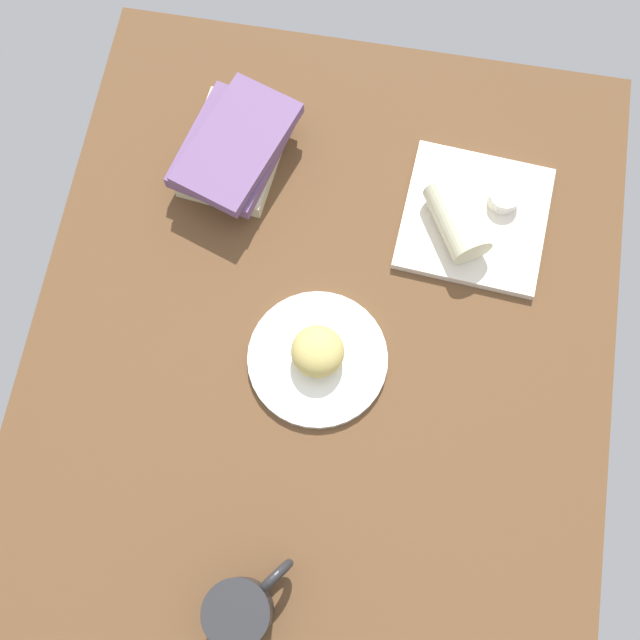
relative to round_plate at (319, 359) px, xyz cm
name	(u,v)px	position (x,y,z in cm)	size (l,w,h in cm)	color
dining_table	(321,344)	(-3.13, -0.22, -2.70)	(110.00, 90.00, 4.00)	brown
round_plate	(319,359)	(0.00, 0.00, 0.00)	(21.41, 21.41, 1.40)	white
scone_pastry	(315,351)	(-0.17, -0.62, 3.69)	(8.04, 7.95, 5.98)	tan
square_plate	(474,218)	(-27.30, 20.85, 0.10)	(22.70, 22.70, 1.60)	silver
sauce_cup	(504,198)	(-30.54, 24.79, 2.31)	(4.90, 4.90, 2.63)	silver
breakfast_wrap	(457,219)	(-24.70, 17.69, 4.13)	(6.45, 6.45, 12.45)	beige
book_stack	(235,149)	(-31.56, -19.13, 3.25)	(24.37, 19.78, 7.99)	beige
coffee_mug	(241,610)	(37.05, -4.31, 4.42)	(12.60, 10.85, 10.03)	#262628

